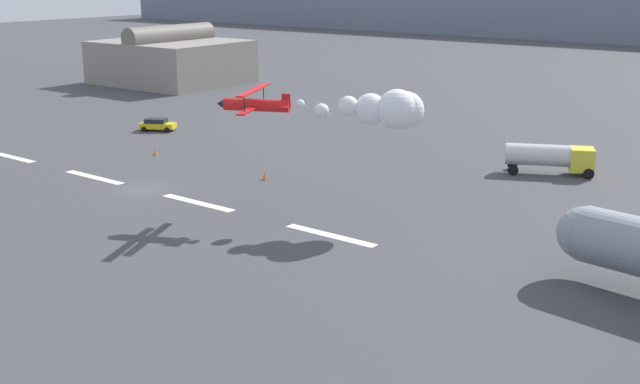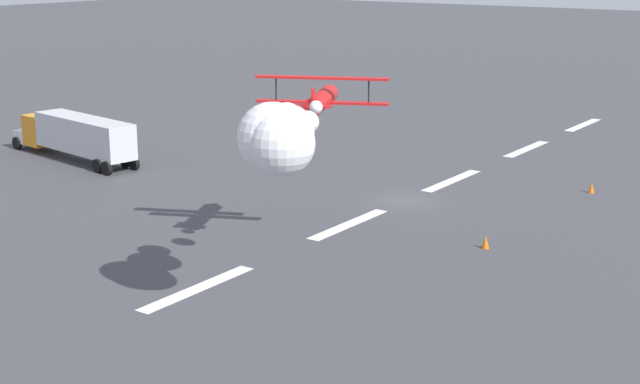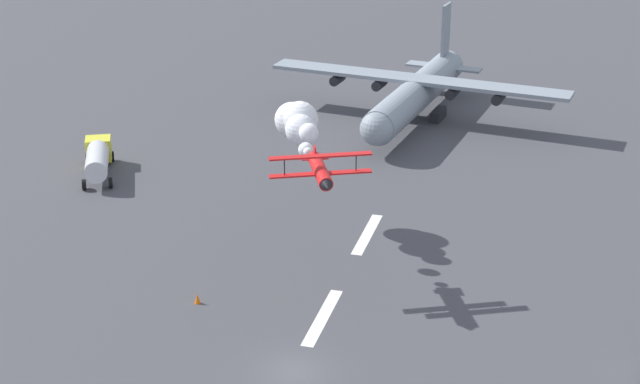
% 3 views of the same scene
% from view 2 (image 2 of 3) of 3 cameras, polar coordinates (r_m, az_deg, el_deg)
% --- Properties ---
extents(ground_plane, '(440.00, 440.00, 0.00)m').
position_cam_2_polar(ground_plane, '(64.91, 5.17, -0.53)').
color(ground_plane, '#424247').
rests_on(ground_plane, ground).
extents(runway_stripe_0, '(8.00, 0.90, 0.01)m').
position_cam_2_polar(runway_stripe_0, '(96.38, 15.70, 3.94)').
color(runway_stripe_0, white).
rests_on(runway_stripe_0, ground).
extents(runway_stripe_1, '(8.00, 0.90, 0.01)m').
position_cam_2_polar(runway_stripe_1, '(83.44, 12.43, 2.57)').
color(runway_stripe_1, white).
rests_on(runway_stripe_1, ground).
extents(runway_stripe_2, '(8.00, 0.90, 0.01)m').
position_cam_2_polar(runway_stripe_2, '(70.92, 8.01, 0.69)').
color(runway_stripe_2, white).
rests_on(runway_stripe_2, ground).
extents(runway_stripe_3, '(8.00, 0.90, 0.01)m').
position_cam_2_polar(runway_stripe_3, '(59.12, 1.76, -1.97)').
color(runway_stripe_3, white).
rests_on(runway_stripe_3, ground).
extents(runway_stripe_4, '(8.00, 0.90, 0.01)m').
position_cam_2_polar(runway_stripe_4, '(48.54, -7.44, -5.82)').
color(runway_stripe_4, white).
rests_on(runway_stripe_4, ground).
extents(stunt_biplane_red, '(15.31, 10.36, 3.13)m').
position_cam_2_polar(stunt_biplane_red, '(42.41, -2.15, 3.66)').
color(stunt_biplane_red, red).
extents(semi_truck_orange, '(5.24, 15.24, 3.70)m').
position_cam_2_polar(semi_truck_orange, '(79.27, -14.66, 3.39)').
color(semi_truck_orange, silver).
rests_on(semi_truck_orange, ground).
extents(traffic_cone_near, '(0.44, 0.44, 0.75)m').
position_cam_2_polar(traffic_cone_near, '(69.40, 16.17, 0.25)').
color(traffic_cone_near, orange).
rests_on(traffic_cone_near, ground).
extents(traffic_cone_far, '(0.44, 0.44, 0.75)m').
position_cam_2_polar(traffic_cone_far, '(55.15, 10.03, -3.02)').
color(traffic_cone_far, orange).
rests_on(traffic_cone_far, ground).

